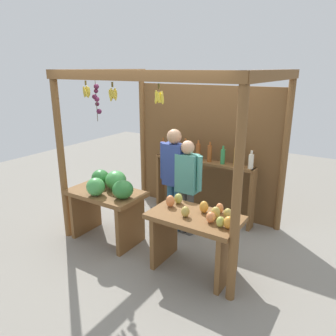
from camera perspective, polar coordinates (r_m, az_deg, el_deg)
ground_plane at (r=5.16m, az=1.18°, el=-11.16°), size 12.00×12.00×0.00m
market_stall at (r=5.02m, az=3.80°, el=5.39°), size 2.76×2.04×2.44m
fruit_counter_left at (r=4.73m, az=-10.54°, el=-4.82°), size 1.13×0.70×1.04m
fruit_counter_right at (r=4.02m, az=4.92°, el=-10.76°), size 1.11×0.64×0.92m
bottle_shelf_unit at (r=5.37m, az=6.28°, el=-0.64°), size 1.76×0.22×1.36m
vendor_man at (r=4.86m, az=1.06°, el=-0.60°), size 0.48×0.22×1.61m
vendor_woman at (r=4.77m, az=3.38°, el=-2.18°), size 0.48×0.20×1.47m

